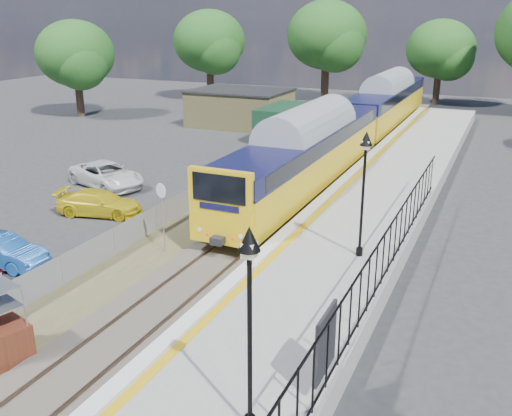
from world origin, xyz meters
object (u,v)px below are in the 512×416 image
Objects in this scene: train at (357,120)px; speed_sign at (162,206)px; victorian_lamp_north at (365,165)px; victorian_lamp_south at (249,284)px; car_white at (107,175)px; car_yellow at (99,203)px; car_blue at (1,251)px.

train is 13.67× the size of speed_sign.
victorian_lamp_north is 0.11× the size of train.
victorian_lamp_south is at bearing -88.85° from victorian_lamp_north.
victorian_lamp_north is 17.38m from car_white.
train reaches higher than speed_sign.
car_yellow is (-13.45, 11.76, -3.69)m from victorian_lamp_south.
victorian_lamp_north is at bearing -73.40° from car_blue.
victorian_lamp_north is 8.18m from speed_sign.
car_yellow is (-0.41, 6.38, -0.01)m from car_blue.
car_white is (-3.14, 10.41, 0.08)m from car_blue.
train is 19.65m from car_yellow.
car_white is (-16.18, 15.79, -3.61)m from victorian_lamp_south.
victorian_lamp_north is at bearing -90.79° from car_white.
train is (-5.50, 29.65, -1.96)m from victorian_lamp_south.
car_yellow is at bearing 138.85° from victorian_lamp_south.
victorian_lamp_south reaches higher than car_white.
car_yellow is 0.84× the size of car_white.
victorian_lamp_south is at bearing -115.60° from car_blue.
car_yellow is (-7.95, -17.89, -1.74)m from train.
car_yellow is at bearing 0.52° from car_blue.
victorian_lamp_south reaches higher than train.
car_white is at bearing 21.25° from car_yellow.
victorian_lamp_north is at bearing -110.35° from car_yellow.
speed_sign reaches higher than car_white.
car_blue is at bearing -160.22° from victorian_lamp_north.
victorian_lamp_north is 1.24× the size of car_blue.
victorian_lamp_north is 13.87m from car_yellow.
car_white is (-8.18, 6.78, -1.36)m from speed_sign.
train is 9.80× the size of car_yellow.
car_yellow is (-13.25, 1.76, -3.69)m from victorian_lamp_north.
victorian_lamp_south is 0.11× the size of train.
car_white is at bearing 159.74° from speed_sign.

